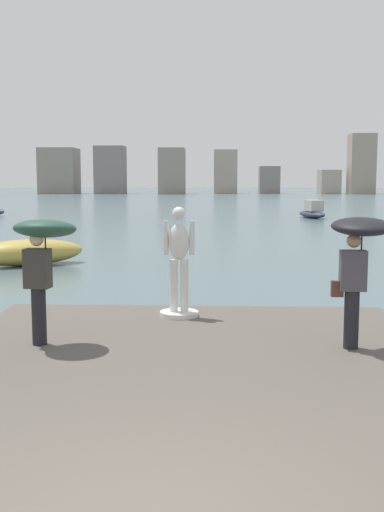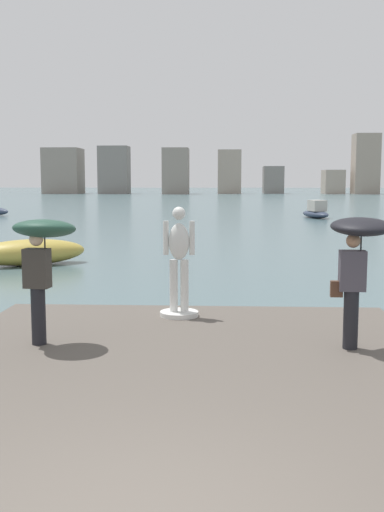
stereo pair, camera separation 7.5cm
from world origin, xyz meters
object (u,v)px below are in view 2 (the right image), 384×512
(statue_white_figure, at_px, (179,268))
(onlooker_right, at_px, (358,249))
(boat_far, at_px, (316,212))
(boat_near, at_px, (30,252))
(onlooker_left, at_px, (42,246))

(statue_white_figure, xyz_separation_m, onlooker_right, (2.79, -2.06, 0.60))
(onlooker_right, xyz_separation_m, boat_far, (5.20, 38.86, -1.42))
(boat_near, height_order, boat_far, boat_far)
(statue_white_figure, distance_m, onlooker_right, 3.52)
(onlooker_right, height_order, boat_far, onlooker_right)
(onlooker_right, relative_size, boat_far, 0.47)
(boat_far, bearing_deg, boat_near, -116.85)
(boat_near, bearing_deg, onlooker_left, -71.30)
(statue_white_figure, relative_size, boat_near, 0.50)
(boat_near, bearing_deg, statue_white_figure, -58.41)
(statue_white_figure, xyz_separation_m, boat_near, (-5.83, 9.49, -0.86))
(boat_near, distance_m, boat_far, 30.61)
(onlooker_right, bearing_deg, onlooker_left, 179.96)
(statue_white_figure, relative_size, onlooker_left, 1.03)
(onlooker_left, xyz_separation_m, onlooker_right, (4.72, -0.00, -0.01))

